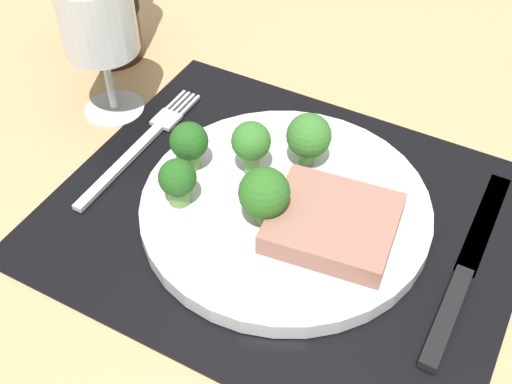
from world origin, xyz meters
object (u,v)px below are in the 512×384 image
object	(u,v)px
wine_glass	(98,24)
plate	(285,208)
knife	(463,276)
fork	(141,144)
steak	(333,223)

from	to	relation	value
wine_glass	plate	bearing A→B (deg)	-12.87
knife	wine_glass	size ratio (longest dim) A/B	1.57
plate	knife	size ratio (longest dim) A/B	1.11
fork	plate	bearing A→B (deg)	-6.95
fork	knife	bearing A→B (deg)	-3.62
steak	wine_glass	distance (cm)	29.27
steak	knife	distance (cm)	11.30
wine_glass	fork	bearing A→B (deg)	-31.32
fork	wine_glass	world-z (taller)	wine_glass
knife	fork	bearing A→B (deg)	-178.65
plate	knife	distance (cm)	15.84
plate	fork	world-z (taller)	plate
fork	knife	xyz separation A→B (cm)	(32.37, -0.89, 0.05)
steak	knife	bearing A→B (deg)	8.80
fork	knife	size ratio (longest dim) A/B	0.83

